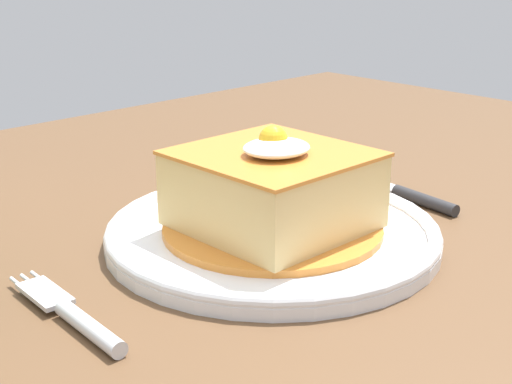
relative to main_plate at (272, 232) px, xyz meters
name	(u,v)px	position (x,y,z in m)	size (l,w,h in m)	color
dining_table	(175,316)	(-0.03, 0.10, -0.11)	(1.42, 0.85, 0.73)	brown
main_plate	(272,232)	(0.00, 0.00, 0.00)	(0.28, 0.28, 0.02)	white
sandwich_meal	(273,193)	(0.00, 0.00, 0.04)	(0.18, 0.18, 0.09)	orange
fork	(74,316)	(-0.19, -0.01, 0.00)	(0.02, 0.14, 0.01)	silver
knife	(406,194)	(0.17, -0.01, 0.00)	(0.04, 0.17, 0.01)	#262628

